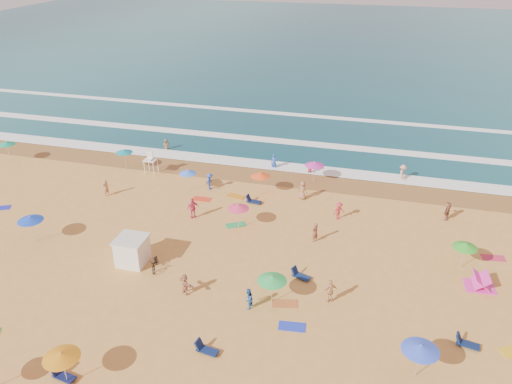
# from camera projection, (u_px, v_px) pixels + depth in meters

# --- Properties ---
(ground) EXTENTS (220.00, 220.00, 0.00)m
(ground) POSITION_uv_depth(u_px,v_px,m) (218.00, 239.00, 40.10)
(ground) COLOR gold
(ground) RESTS_ON ground
(ocean) EXTENTS (220.00, 140.00, 0.18)m
(ocean) POSITION_uv_depth(u_px,v_px,m) (337.00, 43.00, 112.22)
(ocean) COLOR #0C4756
(ocean) RESTS_ON ground
(wet_sand) EXTENTS (220.00, 220.00, 0.00)m
(wet_sand) POSITION_uv_depth(u_px,v_px,m) (257.00, 175.00, 50.83)
(wet_sand) COLOR olive
(wet_sand) RESTS_ON ground
(surf_foam) EXTENTS (200.00, 18.70, 0.05)m
(surf_foam) POSITION_uv_depth(u_px,v_px,m) (276.00, 143.00, 58.36)
(surf_foam) COLOR white
(surf_foam) RESTS_ON ground
(cabana) EXTENTS (2.00, 2.00, 2.00)m
(cabana) POSITION_uv_depth(u_px,v_px,m) (132.00, 251.00, 36.84)
(cabana) COLOR white
(cabana) RESTS_ON ground
(cabana_roof) EXTENTS (2.20, 2.20, 0.12)m
(cabana_roof) POSITION_uv_depth(u_px,v_px,m) (131.00, 239.00, 36.35)
(cabana_roof) COLOR silver
(cabana_roof) RESTS_ON cabana
(bicycle) EXTENTS (1.19, 2.03, 1.01)m
(bicycle) POSITION_uv_depth(u_px,v_px,m) (155.00, 263.00, 36.38)
(bicycle) COLOR black
(bicycle) RESTS_ON ground
(lifeguard_stand) EXTENTS (1.20, 1.20, 2.10)m
(lifeguard_stand) POSITION_uv_depth(u_px,v_px,m) (151.00, 164.00, 50.63)
(lifeguard_stand) COLOR white
(lifeguard_stand) RESTS_ON ground
(beach_umbrellas) EXTENTS (55.36, 32.02, 0.69)m
(beach_umbrellas) POSITION_uv_depth(u_px,v_px,m) (249.00, 222.00, 38.60)
(beach_umbrellas) COLOR #C92CA5
(beach_umbrellas) RESTS_ON ground
(loungers) EXTENTS (56.86, 22.94, 0.34)m
(loungers) POSITION_uv_depth(u_px,v_px,m) (288.00, 285.00, 34.66)
(loungers) COLOR #0F204E
(loungers) RESTS_ON ground
(towels) EXTENTS (51.21, 22.57, 0.03)m
(towels) POSITION_uv_depth(u_px,v_px,m) (200.00, 254.00, 38.24)
(towels) COLOR red
(towels) RESTS_ON ground
(beachgoers) EXTENTS (39.54, 25.01, 2.15)m
(beachgoers) POSITION_uv_depth(u_px,v_px,m) (262.00, 207.00, 43.32)
(beachgoers) COLOR #DDAC74
(beachgoers) RESTS_ON ground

